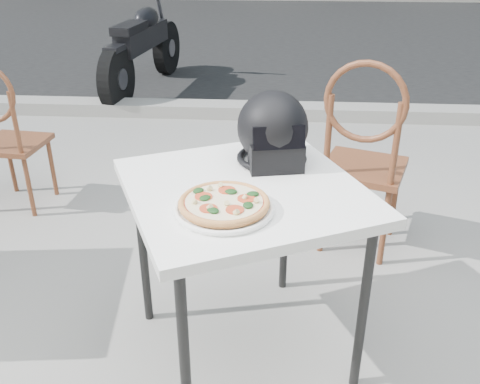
# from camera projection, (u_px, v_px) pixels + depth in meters

# --- Properties ---
(ground) EXTENTS (80.00, 80.00, 0.00)m
(ground) POSITION_uv_depth(u_px,v_px,m) (246.00, 339.00, 2.38)
(ground) COLOR gray
(ground) RESTS_ON ground
(street_asphalt) EXTENTS (30.00, 8.00, 0.00)m
(street_asphalt) POSITION_uv_depth(u_px,v_px,m) (271.00, 35.00, 8.59)
(street_asphalt) COLOR black
(street_asphalt) RESTS_ON ground
(curb) EXTENTS (30.00, 0.25, 0.12)m
(curb) POSITION_uv_depth(u_px,v_px,m) (264.00, 111.00, 5.02)
(curb) COLOR gray
(curb) RESTS_ON ground
(cafe_table_main) EXTENTS (1.10, 1.10, 0.79)m
(cafe_table_main) POSITION_uv_depth(u_px,v_px,m) (244.00, 203.00, 2.00)
(cafe_table_main) COLOR white
(cafe_table_main) RESTS_ON ground
(plate) EXTENTS (0.41, 0.41, 0.02)m
(plate) POSITION_uv_depth(u_px,v_px,m) (224.00, 209.00, 1.79)
(plate) COLOR white
(plate) RESTS_ON cafe_table_main
(pizza) EXTENTS (0.32, 0.32, 0.04)m
(pizza) POSITION_uv_depth(u_px,v_px,m) (224.00, 203.00, 1.78)
(pizza) COLOR #D48E4D
(pizza) RESTS_ON plate
(helmet) EXTENTS (0.34, 0.35, 0.29)m
(helmet) POSITION_uv_depth(u_px,v_px,m) (273.00, 132.00, 2.11)
(helmet) COLOR black
(helmet) RESTS_ON cafe_table_main
(cafe_chair_main) EXTENTS (0.53, 0.53, 1.09)m
(cafe_chair_main) POSITION_uv_depth(u_px,v_px,m) (364.00, 149.00, 2.75)
(cafe_chair_main) COLOR brown
(cafe_chair_main) RESTS_ON ground
(cafe_chair_side) EXTENTS (0.41, 0.41, 0.97)m
(cafe_chair_side) POSITION_uv_depth(u_px,v_px,m) (3.00, 129.00, 3.21)
(cafe_chair_side) COLOR brown
(cafe_chair_side) RESTS_ON ground
(motorcycle) EXTENTS (0.55, 2.01, 1.00)m
(motorcycle) POSITION_uv_depth(u_px,v_px,m) (143.00, 48.00, 5.66)
(motorcycle) COLOR black
(motorcycle) RESTS_ON street_asphalt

